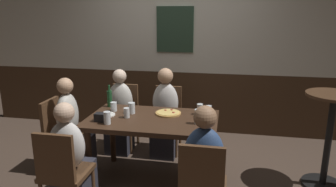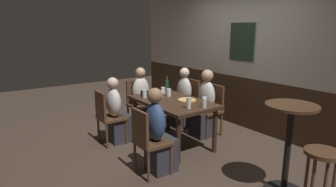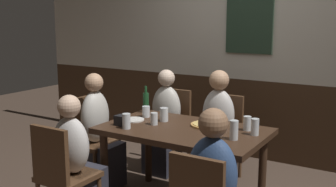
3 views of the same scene
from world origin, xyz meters
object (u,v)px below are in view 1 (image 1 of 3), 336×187
beer_glass_tall (198,118)px  beer_glass_half (127,113)px  pizza (168,113)px  side_bar_table (329,133)px  chair_right_near (202,184)px  person_left_far (120,118)px  tumbler_water (107,119)px  tumbler_short (132,109)px  beer_bottle_green (110,98)px  person_head_west (73,134)px  chair_mid_far (167,115)px  dining_table (152,126)px  chair_head_west (60,132)px  pint_glass_amber (114,107)px  pint_glass_pale (208,112)px  person_mid_far (165,119)px  plate_white_large (106,115)px  chair_left_near (62,170)px  condiment_caddy (100,117)px  person_right_near (204,177)px  person_left_near (72,166)px  chair_left_far (124,112)px

beer_glass_tall → beer_glass_half: 0.78m
pizza → side_bar_table: 1.73m
chair_right_near → person_left_far: 1.96m
tumbler_water → tumbler_short: (0.14, 0.38, -0.00)m
beer_glass_tall → beer_bottle_green: size_ratio=0.58×
person_head_west → chair_mid_far: bearing=41.3°
dining_table → chair_head_west: 1.13m
chair_mid_far → pint_glass_amber: size_ratio=8.27×
pint_glass_pale → person_head_west: bearing=-175.6°
person_mid_far → beer_glass_half: 0.83m
person_mid_far → pizza: (0.14, -0.51, 0.26)m
chair_right_near → side_bar_table: side_bar_table is taller
dining_table → beer_glass_tall: 0.54m
tumbler_short → chair_mid_far: bearing=69.8°
dining_table → person_head_west: size_ratio=1.23×
chair_head_west → chair_right_near: 1.94m
tumbler_short → chair_head_west: bearing=-172.5°
pint_glass_amber → beer_bottle_green: beer_bottle_green is taller
beer_bottle_green → plate_white_large: size_ratio=1.34×
chair_right_near → chair_left_near: (-1.24, 0.00, 0.00)m
person_mid_far → beer_glass_tall: 0.97m
dining_table → chair_head_west: bearing=180.0°
plate_white_large → pint_glass_amber: bearing=80.4°
pizza → pint_glass_amber: 0.65m
beer_glass_tall → condiment_caddy: 1.02m
dining_table → chair_head_west: chair_head_west is taller
beer_glass_half → person_right_near: bearing=-35.5°
beer_bottle_green → pizza: bearing=-10.9°
person_left_near → tumbler_short: person_left_near is taller
chair_left_far → pint_glass_pale: size_ratio=6.39×
chair_left_far → person_mid_far: person_mid_far is taller
pizza → chair_left_far: bearing=138.8°
pizza → plate_white_large: bearing=-165.1°
chair_head_west → person_right_near: (1.74, -0.68, -0.02)m
tumbler_water → side_bar_table: side_bar_table is taller
dining_table → pint_glass_pale: (0.60, 0.12, 0.16)m
person_right_near → dining_table: bearing=132.5°
tumbler_water → chair_mid_far: bearing=69.7°
pint_glass_amber → chair_head_west: bearing=-165.7°
chair_right_near → tumbler_water: (-1.03, 0.57, 0.30)m
chair_mid_far → pizza: size_ratio=3.05×
dining_table → beer_glass_tall: bearing=-9.9°
person_head_west → side_bar_table: bearing=4.5°
side_bar_table → beer_glass_half: bearing=-173.0°
dining_table → tumbler_water: size_ratio=10.66×
chair_left_near → pint_glass_amber: bearing=83.1°
chair_left_far → plate_white_large: (0.09, -0.85, 0.25)m
chair_right_near → chair_left_far: size_ratio=1.00×
dining_table → condiment_caddy: (-0.51, -0.21, 0.14)m
pizza → beer_glass_half: size_ratio=2.61×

